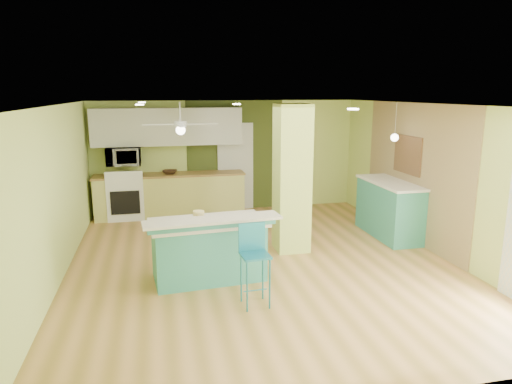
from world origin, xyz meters
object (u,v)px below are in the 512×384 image
at_px(peninsula, 209,248).
at_px(fruit_bowl, 170,172).
at_px(bar_stool, 254,251).
at_px(side_counter, 390,209).
at_px(canister, 199,216).

xyz_separation_m(peninsula, fruit_bowl, (-0.41, 3.66, 0.51)).
relative_size(bar_stool, side_counter, 0.65).
bearing_deg(canister, peninsula, -7.52).
distance_m(peninsula, bar_stool, 1.07).
relative_size(bar_stool, canister, 6.56).
bearing_deg(fruit_bowl, canister, -85.64).
bearing_deg(bar_stool, peninsula, 113.31).
bearing_deg(side_counter, peninsula, -160.10).
distance_m(fruit_bowl, canister, 3.65).
bearing_deg(side_counter, bar_stool, -144.51).
bearing_deg(peninsula, canister, 167.53).
bearing_deg(bar_stool, side_counter, 31.75).
distance_m(bar_stool, side_counter, 3.84).
xyz_separation_m(bar_stool, canister, (-0.60, 0.94, 0.24)).
xyz_separation_m(peninsula, bar_stool, (0.47, -0.92, 0.24)).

